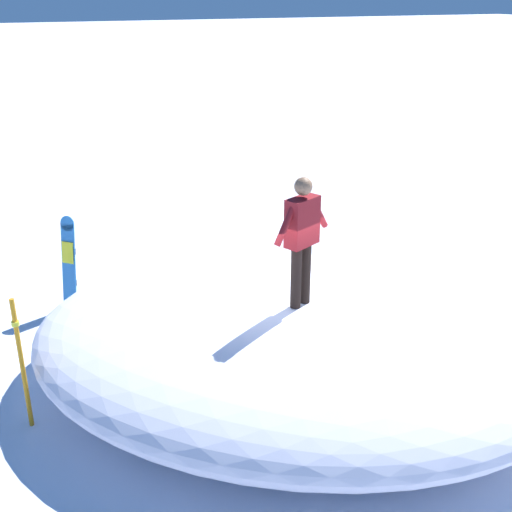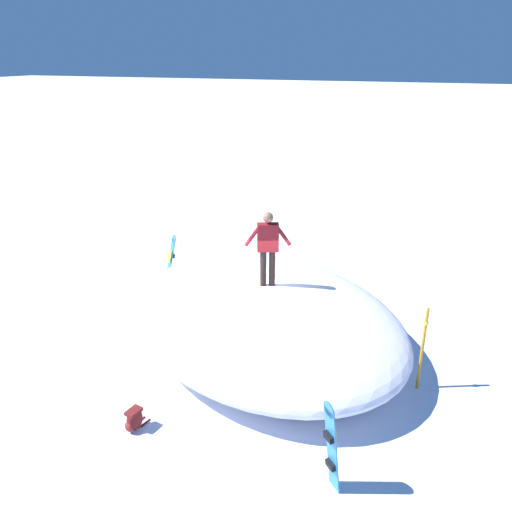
# 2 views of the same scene
# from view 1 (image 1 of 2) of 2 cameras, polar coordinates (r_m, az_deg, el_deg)

# --- Properties ---
(ground) EXTENTS (240.00, 240.00, 0.00)m
(ground) POSITION_cam_1_polar(r_m,az_deg,el_deg) (9.82, 1.93, -9.65)
(ground) COLOR white
(snow_mound) EXTENTS (8.93, 9.27, 1.37)m
(snow_mound) POSITION_cam_1_polar(r_m,az_deg,el_deg) (9.04, 3.21, -7.64)
(snow_mound) COLOR white
(snow_mound) RESTS_ON ground
(snowboarder_standing) EXTENTS (0.49, 1.00, 1.74)m
(snowboarder_standing) POSITION_cam_1_polar(r_m,az_deg,el_deg) (8.14, 4.12, 2.04)
(snowboarder_standing) COLOR black
(snowboarder_standing) RESTS_ON snow_mound
(snowboard_secondary_upright) EXTENTS (0.35, 0.35, 1.70)m
(snowboard_secondary_upright) POSITION_cam_1_polar(r_m,az_deg,el_deg) (11.54, -16.33, -0.56)
(snowboard_secondary_upright) COLOR #2672BF
(snowboard_secondary_upright) RESTS_ON ground
(backpack_near) EXTENTS (0.53, 0.29, 0.42)m
(backpack_near) POSITION_cam_1_polar(r_m,az_deg,el_deg) (12.62, 0.24, -0.86)
(backpack_near) COLOR maroon
(backpack_near) RESTS_ON ground
(trail_marker_pole) EXTENTS (0.10, 0.10, 1.83)m
(trail_marker_pole) POSITION_cam_1_polar(r_m,az_deg,el_deg) (8.59, -20.17, -8.83)
(trail_marker_pole) COLOR orange
(trail_marker_pole) RESTS_ON ground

